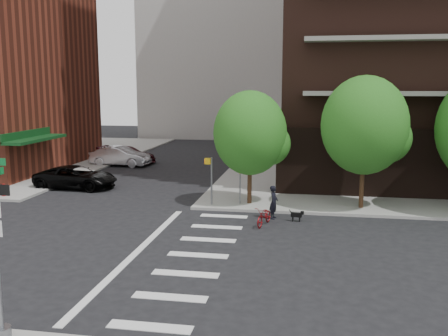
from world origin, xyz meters
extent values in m
plane|color=black|center=(0.00, 0.00, 0.00)|extent=(120.00, 120.00, 0.00)
cube|color=silver|center=(3.00, -6.00, 0.01)|extent=(2.40, 0.50, 0.01)
cube|color=silver|center=(3.00, -4.00, 0.01)|extent=(2.40, 0.50, 0.01)
cube|color=silver|center=(3.00, -2.00, 0.01)|extent=(2.40, 0.50, 0.01)
cube|color=silver|center=(3.00, 0.00, 0.01)|extent=(2.40, 0.50, 0.01)
cube|color=silver|center=(3.00, 2.00, 0.01)|extent=(2.40, 0.50, 0.01)
cube|color=silver|center=(3.00, 4.00, 0.01)|extent=(2.40, 0.50, 0.01)
cube|color=silver|center=(3.00, 6.00, 0.01)|extent=(2.40, 0.50, 0.01)
cube|color=silver|center=(0.50, 0.00, 0.01)|extent=(0.30, 13.00, 0.01)
cube|color=black|center=(18.00, 24.00, 2.15)|extent=(25.50, 25.50, 4.00)
cube|color=#0C3814|center=(-11.30, 13.00, 2.95)|extent=(1.40, 6.00, 0.20)
cylinder|color=#301E11|center=(4.00, 8.50, 1.30)|extent=(0.24, 0.24, 2.30)
sphere|color=#235B19|center=(4.00, 8.50, 4.05)|extent=(4.00, 4.00, 4.00)
cylinder|color=#301E11|center=(10.00, 8.50, 1.45)|extent=(0.24, 0.24, 2.60)
sphere|color=#235B19|center=(10.00, 8.50, 4.55)|extent=(4.50, 4.50, 4.50)
cylinder|color=slate|center=(-0.50, -7.50, 0.30)|extent=(0.50, 0.50, 0.30)
cylinder|color=slate|center=(2.00, 7.80, 1.45)|extent=(0.10, 0.10, 2.60)
cube|color=gold|center=(1.80, 7.80, 2.55)|extent=(0.32, 0.25, 0.32)
cylinder|color=slate|center=(3.50, 8.30, 1.25)|extent=(0.08, 0.08, 2.20)
cube|color=gold|center=(3.50, 8.15, 2.15)|extent=(0.64, 0.02, 0.64)
cylinder|color=#A50C0C|center=(-10.50, 7.80, 0.45)|extent=(0.22, 0.22, 0.60)
sphere|color=#A50C0C|center=(-10.50, 7.80, 0.76)|extent=(0.24, 0.24, 0.24)
imported|color=black|center=(-7.63, 11.25, 0.73)|extent=(2.61, 5.35, 1.46)
imported|color=#39080F|center=(-8.19, 21.96, 0.72)|extent=(2.50, 5.17, 1.45)
imported|color=#AFB0B7|center=(-8.20, 20.38, 0.81)|extent=(2.12, 5.05, 1.62)
imported|color=maroon|center=(5.18, 4.67, 0.46)|extent=(1.02, 1.85, 0.92)
imported|color=black|center=(5.52, 6.00, 0.84)|extent=(0.66, 0.49, 1.67)
cube|color=black|center=(6.66, 5.65, 0.33)|extent=(0.54, 0.24, 0.21)
cube|color=black|center=(6.95, 5.60, 0.46)|extent=(0.17, 0.14, 0.15)
cylinder|color=black|center=(6.82, 5.70, 0.11)|extent=(0.05, 0.05, 0.23)
cylinder|color=black|center=(6.50, 5.59, 0.11)|extent=(0.05, 0.05, 0.23)
camera|label=1|loc=(7.21, -18.32, 6.61)|focal=40.00mm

